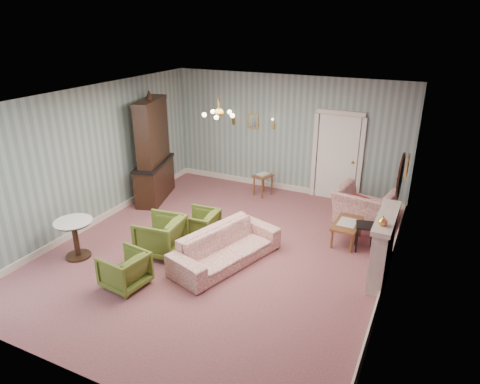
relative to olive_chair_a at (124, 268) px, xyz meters
The scene contains 27 objects.
floor 1.96m from the olive_chair_a, 62.41° to the left, with size 7.00×7.00×0.00m, color #925559.
ceiling 3.21m from the olive_chair_a, 62.41° to the left, with size 7.00×7.00×0.00m, color white.
wall_back 5.40m from the olive_chair_a, 80.27° to the left, with size 6.00×6.00×0.00m, color gray.
wall_front 2.29m from the olive_chair_a, 63.50° to the right, with size 6.00×6.00×0.00m, color gray.
wall_left 2.93m from the olive_chair_a, 140.96° to the left, with size 7.00×7.00×0.00m, color gray.
wall_right 4.39m from the olive_chair_a, 23.70° to the left, with size 7.00×7.00×0.00m, color gray.
wall_right_floral 4.38m from the olive_chair_a, 23.78° to the left, with size 7.00×7.00×0.00m, color #BB5D7E.
door 5.66m from the olive_chair_a, 67.01° to the left, with size 1.12×0.12×2.16m, color white, non-canonical shape.
olive_chair_a is the anchor object (origin of this frame).
olive_chair_b 1.16m from the olive_chair_a, 94.72° to the left, with size 0.78×0.73×0.80m, color #596A25.
olive_chair_c 1.95m from the olive_chair_a, 81.41° to the left, with size 0.66×0.62×0.68m, color #596A25.
sofa_chintz 1.81m from the olive_chair_a, 50.08° to the left, with size 2.14×0.63×0.84m, color #A5424E.
wingback_chair 5.14m from the olive_chair_a, 53.10° to the left, with size 1.17×0.76×1.02m, color #A5424E.
dresser 3.85m from the olive_chair_a, 118.12° to the left, with size 0.53×1.55×2.58m, color black, non-canonical shape.
fireplace 4.31m from the olive_chair_a, 29.33° to the left, with size 0.30×1.40×1.16m, color beige, non-canonical shape.
mantel_vase 4.20m from the olive_chair_a, 24.60° to the left, with size 0.15×0.15×0.15m, color gold.
oval_mirror 4.65m from the olive_chair_a, 28.69° to the left, with size 0.04×0.76×0.84m, color white, non-canonical shape.
framed_print 5.34m from the olive_chair_a, 41.84° to the left, with size 0.04×0.34×0.42m, color gold, non-canonical shape.
coffee_table 4.27m from the olive_chair_a, 46.01° to the left, with size 0.47×0.85×0.44m, color brown, non-canonical shape.
side_table_black 4.43m from the olive_chair_a, 41.10° to the left, with size 0.36×0.36×0.54m, color black, non-canonical shape.
pedestal_table 1.46m from the olive_chair_a, 165.89° to the left, with size 0.69×0.69×0.75m, color black, non-canonical shape.
nesting_table 4.62m from the olive_chair_a, 83.29° to the left, with size 0.35×0.45×0.59m, color brown, non-canonical shape.
gilt_mirror_back 5.35m from the olive_chair_a, 90.08° to the left, with size 0.28×0.06×0.36m, color gold, non-canonical shape.
sconce_left 5.36m from the olive_chair_a, 96.17° to the left, with size 0.16×0.12×0.30m, color gold, non-canonical shape.
sconce_right 5.35m from the olive_chair_a, 83.98° to the left, with size 0.16×0.12×0.30m, color gold, non-canonical shape.
chandelier 3.00m from the olive_chair_a, 62.41° to the left, with size 0.56×0.56×0.36m, color gold, non-canonical shape.
burgundy_cushion 4.99m from the olive_chair_a, 52.52° to the left, with size 0.38×0.10×0.38m, color maroon.
Camera 1 is at (3.42, -6.34, 4.16)m, focal length 32.19 mm.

